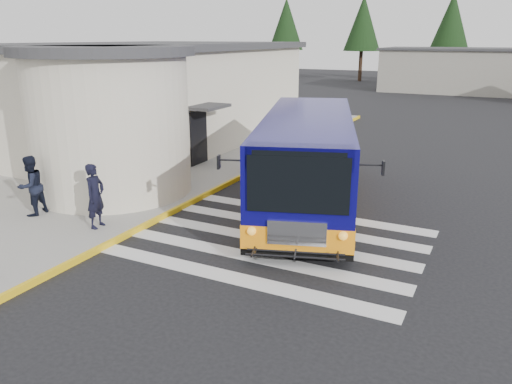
% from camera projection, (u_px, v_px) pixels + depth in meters
% --- Properties ---
extents(ground, '(140.00, 140.00, 0.00)m').
position_uv_depth(ground, '(298.00, 233.00, 13.90)').
color(ground, black).
rests_on(ground, ground).
extents(sidewalk, '(10.00, 34.00, 0.15)m').
position_uv_depth(sidewalk, '(136.00, 164.00, 21.14)').
color(sidewalk, gray).
rests_on(sidewalk, ground).
extents(curb_strip, '(0.12, 34.00, 0.16)m').
position_uv_depth(curb_strip, '(239.00, 178.00, 19.02)').
color(curb_strip, yellow).
rests_on(curb_strip, ground).
extents(station_building, '(12.70, 18.70, 4.80)m').
position_uv_depth(station_building, '(142.00, 95.00, 23.67)').
color(station_building, beige).
rests_on(station_building, ground).
extents(crosswalk, '(8.00, 5.35, 0.01)m').
position_uv_depth(crosswalk, '(270.00, 239.00, 13.43)').
color(crosswalk, silver).
rests_on(crosswalk, ground).
extents(transit_bus, '(6.02, 10.55, 2.90)m').
position_uv_depth(transit_bus, '(307.00, 163.00, 15.82)').
color(transit_bus, '#0B085F').
rests_on(transit_bus, ground).
extents(pedestrian_a, '(0.51, 0.70, 1.81)m').
position_uv_depth(pedestrian_a, '(95.00, 196.00, 13.67)').
color(pedestrian_a, black).
rests_on(pedestrian_a, sidewalk).
extents(pedestrian_b, '(0.72, 0.90, 1.79)m').
position_uv_depth(pedestrian_b, '(31.00, 186.00, 14.63)').
color(pedestrian_b, black).
rests_on(pedestrian_b, sidewalk).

